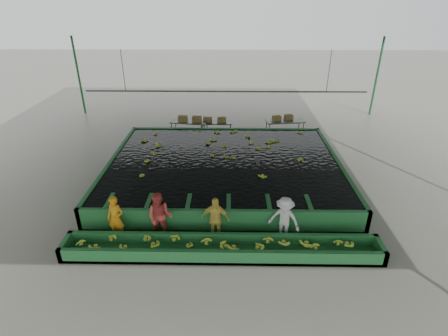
{
  "coord_description": "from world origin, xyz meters",
  "views": [
    {
      "loc": [
        0.22,
        -12.22,
        7.44
      ],
      "look_at": [
        0.0,
        0.5,
        1.0
      ],
      "focal_mm": 28.0,
      "sensor_mm": 36.0,
      "label": 1
    }
  ],
  "objects_px": {
    "sorting_trough": "(222,248)",
    "packing_table_right": "(284,129)",
    "worker_c": "(215,219)",
    "box_stack_mid": "(215,122)",
    "box_stack_right": "(283,120)",
    "flotation_tank": "(224,169)",
    "worker_b": "(160,217)",
    "packing_table_mid": "(216,129)",
    "worker_d": "(284,219)",
    "box_stack_left": "(190,121)",
    "packing_table_left": "(190,129)",
    "worker_a": "(116,218)"
  },
  "relations": [
    {
      "from": "sorting_trough",
      "to": "packing_table_right",
      "type": "xyz_separation_m",
      "value": [
        3.34,
        10.15,
        0.24
      ]
    },
    {
      "from": "worker_c",
      "to": "box_stack_mid",
      "type": "distance_m",
      "value": 9.38
    },
    {
      "from": "box_stack_mid",
      "to": "box_stack_right",
      "type": "relative_size",
      "value": 1.09
    },
    {
      "from": "flotation_tank",
      "to": "packing_table_right",
      "type": "relative_size",
      "value": 4.66
    },
    {
      "from": "worker_b",
      "to": "packing_table_mid",
      "type": "xyz_separation_m",
      "value": [
        1.49,
        9.42,
        -0.45
      ]
    },
    {
      "from": "packing_table_mid",
      "to": "sorting_trough",
      "type": "bearing_deg",
      "value": -86.9
    },
    {
      "from": "worker_d",
      "to": "box_stack_left",
      "type": "height_order",
      "value": "worker_d"
    },
    {
      "from": "box_stack_left",
      "to": "box_stack_mid",
      "type": "distance_m",
      "value": 1.4
    },
    {
      "from": "packing_table_left",
      "to": "box_stack_right",
      "type": "xyz_separation_m",
      "value": [
        5.26,
        0.22,
        0.51
      ]
    },
    {
      "from": "packing_table_right",
      "to": "box_stack_mid",
      "type": "bearing_deg",
      "value": 179.66
    },
    {
      "from": "worker_c",
      "to": "worker_d",
      "type": "height_order",
      "value": "worker_d"
    },
    {
      "from": "box_stack_left",
      "to": "box_stack_mid",
      "type": "xyz_separation_m",
      "value": [
        1.39,
        0.16,
        -0.12
      ]
    },
    {
      "from": "flotation_tank",
      "to": "packing_table_left",
      "type": "xyz_separation_m",
      "value": [
        -2.06,
        4.93,
        0.02
      ]
    },
    {
      "from": "sorting_trough",
      "to": "worker_c",
      "type": "xyz_separation_m",
      "value": [
        -0.24,
        0.8,
        0.55
      ]
    },
    {
      "from": "worker_b",
      "to": "packing_table_right",
      "type": "distance_m",
      "value": 10.79
    },
    {
      "from": "worker_b",
      "to": "box_stack_right",
      "type": "distance_m",
      "value": 10.8
    },
    {
      "from": "flotation_tank",
      "to": "worker_d",
      "type": "height_order",
      "value": "worker_d"
    },
    {
      "from": "worker_c",
      "to": "box_stack_left",
      "type": "height_order",
      "value": "worker_c"
    },
    {
      "from": "box_stack_mid",
      "to": "box_stack_right",
      "type": "distance_m",
      "value": 3.84
    },
    {
      "from": "packing_table_mid",
      "to": "box_stack_mid",
      "type": "xyz_separation_m",
      "value": [
        -0.08,
        -0.05,
        0.41
      ]
    },
    {
      "from": "packing_table_right",
      "to": "box_stack_mid",
      "type": "height_order",
      "value": "packing_table_right"
    },
    {
      "from": "packing_table_right",
      "to": "box_stack_mid",
      "type": "xyz_separation_m",
      "value": [
        -3.97,
        0.02,
        0.34
      ]
    },
    {
      "from": "packing_table_mid",
      "to": "packing_table_right",
      "type": "distance_m",
      "value": 3.89
    },
    {
      "from": "box_stack_mid",
      "to": "packing_table_left",
      "type": "bearing_deg",
      "value": -174.25
    },
    {
      "from": "worker_d",
      "to": "box_stack_right",
      "type": "xyz_separation_m",
      "value": [
        1.19,
        9.44,
        0.17
      ]
    },
    {
      "from": "flotation_tank",
      "to": "box_stack_mid",
      "type": "height_order",
      "value": "box_stack_mid"
    },
    {
      "from": "worker_d",
      "to": "box_stack_right",
      "type": "bearing_deg",
      "value": 106.9
    },
    {
      "from": "worker_b",
      "to": "packing_table_mid",
      "type": "relative_size",
      "value": 0.95
    },
    {
      "from": "worker_a",
      "to": "packing_table_mid",
      "type": "distance_m",
      "value": 9.88
    },
    {
      "from": "sorting_trough",
      "to": "packing_table_right",
      "type": "relative_size",
      "value": 4.66
    },
    {
      "from": "worker_c",
      "to": "worker_d",
      "type": "xyz_separation_m",
      "value": [
        2.26,
        0.0,
        0.01
      ]
    },
    {
      "from": "flotation_tank",
      "to": "packing_table_right",
      "type": "distance_m",
      "value": 6.05
    },
    {
      "from": "sorting_trough",
      "to": "worker_a",
      "type": "distance_m",
      "value": 3.64
    },
    {
      "from": "worker_c",
      "to": "packing_table_left",
      "type": "height_order",
      "value": "worker_c"
    },
    {
      "from": "worker_c",
      "to": "flotation_tank",
      "type": "bearing_deg",
      "value": 93.56
    },
    {
      "from": "flotation_tank",
      "to": "box_stack_left",
      "type": "relative_size",
      "value": 7.66
    },
    {
      "from": "worker_b",
      "to": "box_stack_right",
      "type": "bearing_deg",
      "value": 65.91
    },
    {
      "from": "box_stack_left",
      "to": "box_stack_right",
      "type": "bearing_deg",
      "value": 2.57
    },
    {
      "from": "worker_b",
      "to": "packing_table_right",
      "type": "xyz_separation_m",
      "value": [
        5.38,
        9.35,
        -0.37
      ]
    },
    {
      "from": "worker_c",
      "to": "worker_a",
      "type": "bearing_deg",
      "value": -173.27
    },
    {
      "from": "packing_table_left",
      "to": "packing_table_mid",
      "type": "xyz_separation_m",
      "value": [
        1.5,
        0.19,
        -0.06
      ]
    },
    {
      "from": "packing_table_left",
      "to": "box_stack_right",
      "type": "relative_size",
      "value": 1.76
    },
    {
      "from": "worker_a",
      "to": "worker_b",
      "type": "xyz_separation_m",
      "value": [
        1.47,
        0.0,
        0.07
      ]
    },
    {
      "from": "worker_a",
      "to": "worker_b",
      "type": "relative_size",
      "value": 0.92
    },
    {
      "from": "worker_b",
      "to": "box_stack_left",
      "type": "distance_m",
      "value": 9.21
    },
    {
      "from": "packing_table_mid",
      "to": "box_stack_right",
      "type": "distance_m",
      "value": 3.8
    },
    {
      "from": "box_stack_left",
      "to": "box_stack_right",
      "type": "relative_size",
      "value": 1.11
    },
    {
      "from": "worker_d",
      "to": "worker_b",
      "type": "bearing_deg",
      "value": -155.94
    },
    {
      "from": "worker_d",
      "to": "packing_table_left",
      "type": "relative_size",
      "value": 0.78
    },
    {
      "from": "sorting_trough",
      "to": "packing_table_right",
      "type": "height_order",
      "value": "packing_table_right"
    }
  ]
}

